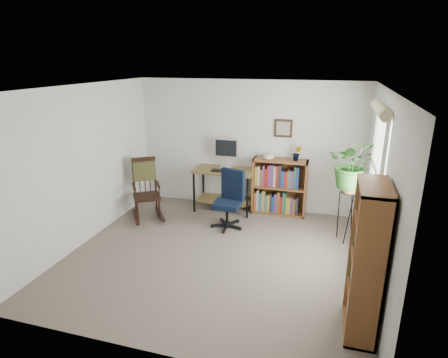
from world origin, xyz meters
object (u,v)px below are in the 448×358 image
(office_chair, at_px, (227,200))
(rocking_chair, at_px, (146,189))
(low_bookshelf, at_px, (279,187))
(tall_bookshelf, at_px, (366,261))
(desk, at_px, (224,190))

(office_chair, distance_m, rocking_chair, 1.50)
(low_bookshelf, distance_m, tall_bookshelf, 3.17)
(rocking_chair, relative_size, low_bookshelf, 1.06)
(desk, distance_m, low_bookshelf, 1.03)
(desk, xyz_separation_m, rocking_chair, (-1.23, -0.73, 0.15))
(desk, height_order, low_bookshelf, low_bookshelf)
(office_chair, distance_m, tall_bookshelf, 2.88)
(office_chair, relative_size, tall_bookshelf, 0.61)
(rocking_chair, xyz_separation_m, tall_bookshelf, (3.53, -2.03, 0.26))
(low_bookshelf, bearing_deg, office_chair, -131.10)
(desk, xyz_separation_m, tall_bookshelf, (2.30, -2.76, 0.41))
(desk, relative_size, rocking_chair, 1.00)
(office_chair, bearing_deg, low_bookshelf, 63.67)
(desk, height_order, office_chair, office_chair)
(office_chair, relative_size, rocking_chair, 0.91)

